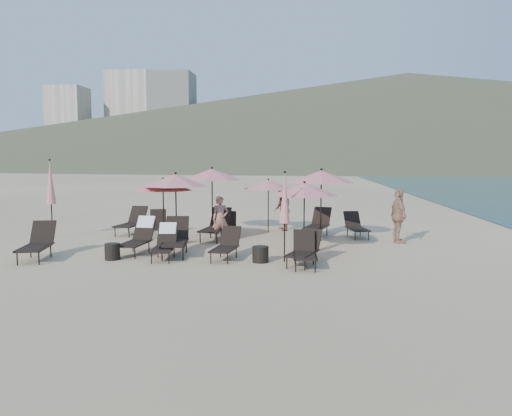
# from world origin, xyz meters

# --- Properties ---
(ground) EXTENTS (800.00, 800.00, 0.00)m
(ground) POSITION_xyz_m (0.00, 0.00, 0.00)
(ground) COLOR #D6BA8C
(ground) RESTS_ON ground
(volcanic_headland) EXTENTS (690.00, 690.00, 55.00)m
(volcanic_headland) POSITION_xyz_m (71.37, 302.62, 26.49)
(volcanic_headland) COLOR brown
(volcanic_headland) RESTS_ON ground
(hotel_skyline) EXTENTS (109.00, 82.00, 55.00)m
(hotel_skyline) POSITION_xyz_m (-93.62, 271.21, 24.18)
(hotel_skyline) COLOR beige
(hotel_skyline) RESTS_ON ground
(lounger_0) EXTENTS (1.03, 1.83, 1.00)m
(lounger_0) POSITION_xyz_m (-5.48, -0.52, 0.47)
(lounger_0) COLOR black
(lounger_0) RESTS_ON ground
(lounger_1) EXTENTS (0.73, 1.70, 1.04)m
(lounger_1) POSITION_xyz_m (-3.00, 0.66, 0.50)
(lounger_1) COLOR black
(lounger_1) RESTS_ON ground
(lounger_2) EXTENTS (0.72, 1.56, 0.94)m
(lounger_2) POSITION_xyz_m (-2.00, -0.02, 0.45)
(lounger_2) COLOR black
(lounger_2) RESTS_ON ground
(lounger_3) EXTENTS (0.71, 1.52, 0.84)m
(lounger_3) POSITION_xyz_m (-0.28, 0.07, 0.39)
(lounger_3) COLOR black
(lounger_3) RESTS_ON ground
(lounger_4) EXTENTS (0.65, 1.54, 0.87)m
(lounger_4) POSITION_xyz_m (1.89, -0.66, 0.41)
(lounger_4) COLOR black
(lounger_4) RESTS_ON ground
(lounger_5) EXTENTS (1.00, 1.62, 0.87)m
(lounger_5) POSITION_xyz_m (1.89, -0.42, 0.41)
(lounger_5) COLOR black
(lounger_5) RESTS_ON ground
(lounger_6) EXTENTS (0.81, 1.77, 0.99)m
(lounger_6) POSITION_xyz_m (-4.55, 4.35, 0.46)
(lounger_6) COLOR black
(lounger_6) RESTS_ON ground
(lounger_7) EXTENTS (0.99, 1.69, 0.91)m
(lounger_7) POSITION_xyz_m (-3.47, 4.02, 0.43)
(lounger_7) COLOR black
(lounger_7) RESTS_ON ground
(lounger_8) EXTENTS (0.74, 1.52, 0.84)m
(lounger_8) POSITION_xyz_m (-0.92, 4.29, 0.39)
(lounger_8) COLOR black
(lounger_8) RESTS_ON ground
(lounger_9) EXTENTS (0.89, 1.90, 1.06)m
(lounger_9) POSITION_xyz_m (-1.19, 3.38, 0.49)
(lounger_9) COLOR black
(lounger_9) RESTS_ON ground
(lounger_10) EXTENTS (1.10, 1.85, 1.00)m
(lounger_10) POSITION_xyz_m (2.31, 4.50, 0.47)
(lounger_10) COLOR black
(lounger_10) RESTS_ON ground
(lounger_11) EXTENTS (0.87, 1.60, 0.87)m
(lounger_11) POSITION_xyz_m (3.65, 4.46, 0.41)
(lounger_11) COLOR black
(lounger_11) RESTS_ON ground
(lounger_12) EXTENTS (0.98, 1.90, 1.04)m
(lounger_12) POSITION_xyz_m (-1.85, 0.54, 0.49)
(lounger_12) COLOR black
(lounger_12) RESTS_ON ground
(umbrella_open_0) EXTENTS (2.02, 2.02, 2.17)m
(umbrella_open_0) POSITION_xyz_m (-2.83, 2.65, 1.92)
(umbrella_open_0) COLOR black
(umbrella_open_0) RESTS_ON ground
(umbrella_open_1) EXTENTS (2.20, 2.20, 2.36)m
(umbrella_open_1) POSITION_xyz_m (-2.30, 2.28, 2.09)
(umbrella_open_1) COLOR black
(umbrella_open_1) RESTS_ON ground
(umbrella_open_2) EXTENTS (1.99, 1.99, 2.14)m
(umbrella_open_2) POSITION_xyz_m (1.85, 1.06, 1.89)
(umbrella_open_2) COLOR black
(umbrella_open_2) RESTS_ON ground
(umbrella_open_3) EXTENTS (2.32, 2.32, 2.50)m
(umbrella_open_3) POSITION_xyz_m (-1.63, 4.91, 2.21)
(umbrella_open_3) COLOR black
(umbrella_open_3) RESTS_ON ground
(umbrella_open_4) EXTENTS (1.90, 1.90, 2.05)m
(umbrella_open_4) POSITION_xyz_m (0.45, 5.30, 1.81)
(umbrella_open_4) COLOR black
(umbrella_open_4) RESTS_ON ground
(umbrella_open_5) EXTENTS (2.30, 2.30, 2.47)m
(umbrella_open_5) POSITION_xyz_m (2.39, 3.46, 2.18)
(umbrella_open_5) COLOR black
(umbrella_open_5) RESTS_ON ground
(umbrella_closed_0) EXTENTS (0.29, 0.29, 2.45)m
(umbrella_closed_0) POSITION_xyz_m (1.34, -0.13, 1.71)
(umbrella_closed_0) COLOR black
(umbrella_closed_0) RESTS_ON ground
(umbrella_closed_1) EXTENTS (0.33, 0.33, 2.78)m
(umbrella_closed_1) POSITION_xyz_m (-7.06, 3.22, 1.94)
(umbrella_closed_1) COLOR black
(umbrella_closed_1) RESTS_ON ground
(side_table_0) EXTENTS (0.42, 0.42, 0.45)m
(side_table_0) POSITION_xyz_m (-3.38, -0.38, 0.23)
(side_table_0) COLOR black
(side_table_0) RESTS_ON ground
(side_table_1) EXTENTS (0.44, 0.44, 0.43)m
(side_table_1) POSITION_xyz_m (0.71, -0.28, 0.22)
(side_table_1) COLOR black
(side_table_1) RESTS_ON ground
(beachgoer_a) EXTENTS (0.67, 0.57, 1.54)m
(beachgoer_a) POSITION_xyz_m (-0.96, 2.96, 0.77)
(beachgoer_a) COLOR #9F6A56
(beachgoer_a) RESTS_ON ground
(beachgoer_b) EXTENTS (0.79, 0.93, 1.67)m
(beachgoer_b) POSITION_xyz_m (0.94, 5.86, 0.84)
(beachgoer_b) COLOR #A46D54
(beachgoer_b) RESTS_ON ground
(beachgoer_c) EXTENTS (0.67, 1.12, 1.79)m
(beachgoer_c) POSITION_xyz_m (4.93, 3.31, 0.90)
(beachgoer_c) COLOR tan
(beachgoer_c) RESTS_ON ground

